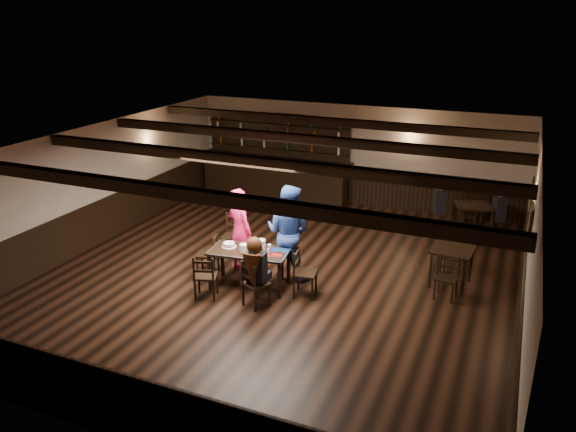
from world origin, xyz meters
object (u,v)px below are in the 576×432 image
at_px(chair_near_right, 253,281).
at_px(man_blue, 288,232).
at_px(bar_counter, 275,172).
at_px(dining_table, 249,255).
at_px(chair_near_left, 205,274).
at_px(cake, 229,245).
at_px(woman_pink, 240,231).

relative_size(chair_near_right, man_blue, 0.46).
relative_size(man_blue, bar_counter, 0.43).
xyz_separation_m(dining_table, man_blue, (0.51, 0.69, 0.29)).
height_order(chair_near_left, cake, chair_near_left).
bearing_deg(man_blue, bar_counter, -59.81).
distance_m(chair_near_right, woman_pink, 1.59).
xyz_separation_m(dining_table, woman_pink, (-0.48, 0.54, 0.22)).
height_order(woman_pink, cake, woman_pink).
height_order(dining_table, chair_near_right, chair_near_right).
bearing_deg(woman_pink, chair_near_right, 150.12).
bearing_deg(chair_near_left, dining_table, 56.27).
distance_m(dining_table, bar_counter, 5.69).
bearing_deg(bar_counter, chair_near_left, -77.55).
distance_m(chair_near_left, man_blue, 1.86).
height_order(chair_near_left, woman_pink, woman_pink).
bearing_deg(dining_table, man_blue, 53.43).
distance_m(chair_near_right, man_blue, 1.47).
bearing_deg(man_blue, cake, 39.41).
bearing_deg(man_blue, chair_near_right, 89.17).
xyz_separation_m(chair_near_left, chair_near_right, (0.94, 0.07, 0.01)).
height_order(man_blue, cake, man_blue).
distance_m(dining_table, cake, 0.45).
bearing_deg(dining_table, chair_near_right, -59.40).
bearing_deg(chair_near_right, cake, 140.30).
bearing_deg(chair_near_right, man_blue, 86.08).
distance_m(dining_table, woman_pink, 0.76).
distance_m(dining_table, chair_near_right, 0.84).
distance_m(dining_table, chair_near_left, 0.95).
bearing_deg(bar_counter, chair_near_right, -69.30).
relative_size(chair_near_left, woman_pink, 0.49).
relative_size(chair_near_left, bar_counter, 0.19).
relative_size(dining_table, chair_near_right, 1.81).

